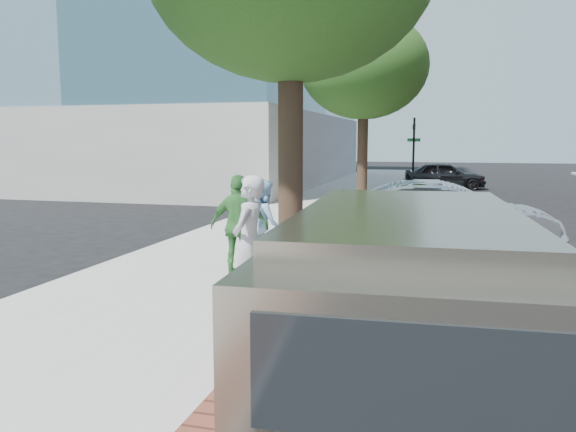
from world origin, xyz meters
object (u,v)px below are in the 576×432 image
(person_officer, at_px, (264,224))
(person_gray, at_px, (249,242))
(sedan_silver, at_px, (444,217))
(van, at_px, (407,292))
(bg_car, at_px, (444,175))
(parking_meter, at_px, (328,219))
(person_green, at_px, (239,226))

(person_officer, bearing_deg, person_gray, 165.06)
(person_gray, bearing_deg, sedan_silver, 158.21)
(person_gray, xyz_separation_m, van, (2.37, -2.03, -0.03))
(person_gray, relative_size, bg_car, 0.45)
(person_officer, xyz_separation_m, bg_car, (3.34, 20.97, -0.27))
(parking_meter, xyz_separation_m, person_gray, (-0.77, -1.97, -0.09))
(person_officer, xyz_separation_m, person_green, (-0.19, -0.85, 0.07))
(person_officer, height_order, sedan_silver, person_officer)
(bg_car, distance_m, van, 25.52)
(person_officer, distance_m, van, 5.43)
(parking_meter, relative_size, van, 0.27)
(person_gray, distance_m, bg_car, 23.65)
(sedan_silver, xyz_separation_m, van, (-0.37, -7.77, 0.27))
(bg_car, bearing_deg, person_gray, 167.55)
(person_green, distance_m, sedan_silver, 5.38)
(sedan_silver, distance_m, van, 7.78)
(bg_car, xyz_separation_m, van, (-0.39, -25.52, 0.35))
(van, bearing_deg, person_green, 127.16)
(parking_meter, height_order, van, van)
(bg_car, bearing_deg, person_officer, 165.19)
(person_officer, distance_m, bg_car, 21.23)
(person_gray, relative_size, person_officer, 1.14)
(person_gray, height_order, van, person_gray)
(person_green, height_order, bg_car, person_green)
(bg_car, bearing_deg, van, 173.37)
(parking_meter, bearing_deg, person_gray, -111.27)
(person_gray, bearing_deg, parking_meter, 162.45)
(person_officer, relative_size, bg_car, 0.40)
(van, bearing_deg, sedan_silver, 84.12)
(sedan_silver, distance_m, bg_car, 17.75)
(person_officer, height_order, person_green, person_green)
(person_officer, bearing_deg, person_green, 139.21)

